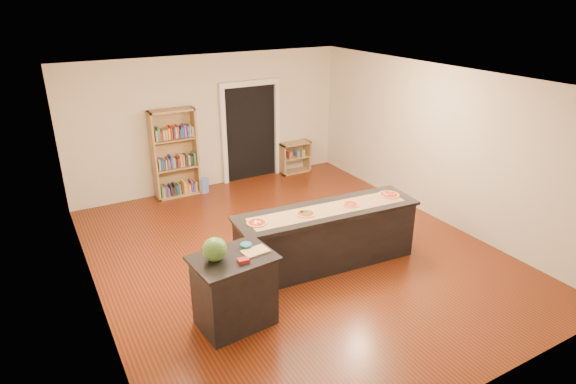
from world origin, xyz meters
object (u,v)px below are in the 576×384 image
bookshelf (175,154)px  waste_bin (204,185)px  low_shelf (295,157)px  side_counter (235,291)px  watermelon (215,249)px  kitchen_island (327,237)px

bookshelf → waste_bin: bearing=-12.1°
bookshelf → low_shelf: bookshelf is taller
side_counter → low_shelf: (3.50, 4.50, -0.13)m
low_shelf → waste_bin: bearing=-177.1°
low_shelf → watermelon: size_ratio=2.47×
waste_bin → bookshelf: bearing=167.9°
waste_bin → watermelon: size_ratio=1.05×
kitchen_island → side_counter: bearing=-155.8°
bookshelf → watermelon: 4.55m
kitchen_island → waste_bin: bearing=104.0°
side_counter → waste_bin: side_counter is taller
bookshelf → waste_bin: 0.92m
bookshelf → watermelon: bookshelf is taller
bookshelf → kitchen_island: bearing=-73.4°
bookshelf → low_shelf: 2.88m
kitchen_island → low_shelf: size_ratio=3.92×
kitchen_island → watermelon: (-2.03, -0.62, 0.65)m
bookshelf → side_counter: bearing=-98.6°
side_counter → low_shelf: 5.70m
side_counter → waste_bin: bearing=69.6°
waste_bin → watermelon: watermelon is taller
kitchen_island → waste_bin: size_ratio=9.24×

